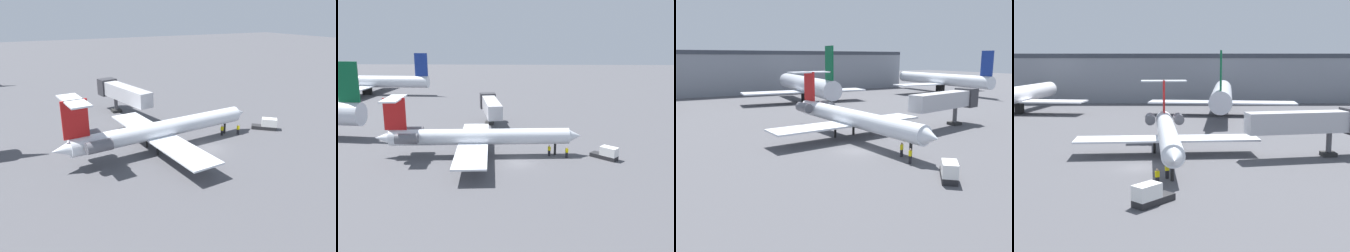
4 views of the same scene
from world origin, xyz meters
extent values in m
cube|color=#4C4C51|center=(0.00, 0.00, -0.05)|extent=(400.00, 400.00, 0.10)
cylinder|color=silver|center=(3.05, 5.78, 2.97)|extent=(4.38, 26.94, 2.40)
cone|color=silver|center=(4.10, -8.41, 2.97)|extent=(2.44, 2.36, 2.28)
cone|color=silver|center=(1.99, 20.06, 2.97)|extent=(2.23, 2.74, 2.04)
cube|color=silver|center=(9.16, 7.23, 2.07)|extent=(11.26, 5.20, 0.24)
cube|color=silver|center=(-3.21, 6.31, 2.07)|extent=(11.26, 5.20, 0.24)
cylinder|color=#595960|center=(4.37, 16.32, 3.37)|extent=(1.73, 3.30, 1.50)
cylinder|color=#595960|center=(0.18, 16.01, 3.37)|extent=(1.73, 3.30, 1.50)
cube|color=red|center=(2.13, 18.16, 6.56)|extent=(0.48, 3.21, 4.78)
cube|color=silver|center=(2.13, 18.16, 8.85)|extent=(6.96, 2.90, 0.20)
cylinder|color=black|center=(3.89, -5.61, 0.89)|extent=(0.36, 0.36, 1.77)
cylinder|color=black|center=(4.49, 7.89, 0.89)|extent=(0.36, 0.36, 1.77)
cylinder|color=black|center=(1.30, 7.65, 0.89)|extent=(0.36, 0.36, 1.77)
cube|color=#ADADB2|center=(19.91, 5.35, 4.44)|extent=(14.70, 5.20, 2.60)
cube|color=#333338|center=(26.63, 6.60, 4.44)|extent=(2.95, 3.59, 3.20)
cylinder|color=#4C4C51|center=(23.46, 6.01, 1.57)|extent=(0.70, 0.70, 3.14)
cube|color=#262626|center=(23.46, 6.01, 0.25)|extent=(1.80, 1.80, 0.50)
cube|color=black|center=(2.47, -7.22, 0.42)|extent=(0.40, 0.37, 0.85)
cube|color=yellow|center=(2.47, -7.22, 1.15)|extent=(0.48, 0.43, 0.60)
sphere|color=tan|center=(2.47, -7.22, 1.57)|extent=(0.24, 0.24, 0.24)
cube|color=black|center=(3.34, -4.69, 0.42)|extent=(0.40, 0.37, 0.85)
cube|color=yellow|center=(3.34, -4.69, 1.15)|extent=(0.48, 0.43, 0.60)
sphere|color=tan|center=(3.34, -4.69, 1.57)|extent=(0.24, 0.24, 0.24)
cube|color=#262628|center=(2.46, -12.72, 0.30)|extent=(3.71, 3.91, 0.60)
cube|color=white|center=(1.93, -13.31, 1.25)|extent=(2.64, 2.72, 1.30)
cube|color=gray|center=(0.00, 81.04, 6.62)|extent=(126.53, 20.67, 13.24)
cube|color=#333842|center=(0.00, 70.90, 12.64)|extent=(126.53, 0.60, 1.20)
cylinder|color=silver|center=(13.40, 45.82, 4.48)|extent=(7.94, 37.25, 4.16)
cube|color=#0C5933|center=(11.71, 29.40, 10.06)|extent=(0.71, 4.01, 7.00)
cube|color=silver|center=(13.40, 45.82, 2.80)|extent=(31.55, 9.16, 0.30)
cube|color=black|center=(13.40, 45.82, 1.20)|extent=(1.20, 2.80, 2.40)
cylinder|color=silver|center=(62.28, 48.13, 4.23)|extent=(5.42, 40.07, 3.65)
cube|color=navy|center=(61.49, 30.17, 9.55)|extent=(0.48, 4.01, 7.00)
cube|color=silver|center=(62.28, 48.13, 2.80)|extent=(33.79, 7.48, 0.30)
cube|color=black|center=(62.28, 48.13, 1.20)|extent=(1.20, 2.80, 2.40)
camera|label=1|loc=(-35.68, 25.34, 18.80)|focal=34.75mm
camera|label=2|loc=(-48.00, 0.05, 17.25)|focal=37.86mm
camera|label=3|loc=(-21.62, -34.89, 11.31)|focal=37.10mm
camera|label=4|loc=(4.88, -49.88, 12.50)|focal=48.16mm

